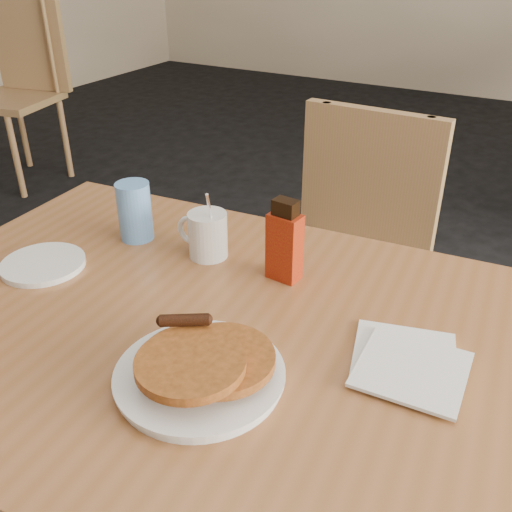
{
  "coord_description": "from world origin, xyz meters",
  "views": [
    {
      "loc": [
        0.41,
        -0.71,
        1.34
      ],
      "look_at": [
        -0.01,
        0.03,
        0.85
      ],
      "focal_mm": 40.0,
      "sensor_mm": 36.0,
      "label": 1
    }
  ],
  "objects": [
    {
      "name": "syrup_bottle",
      "position": [
        -0.01,
        0.14,
        0.83
      ],
      "size": [
        0.07,
        0.05,
        0.16
      ],
      "rotation": [
        0.0,
        0.0,
        -0.1
      ],
      "color": "maroon",
      "rests_on": "main_table"
    },
    {
      "name": "coffee_mug",
      "position": [
        -0.19,
        0.14,
        0.8
      ],
      "size": [
        0.12,
        0.08,
        0.15
      ],
      "rotation": [
        0.0,
        0.0,
        -0.28
      ],
      "color": "silver",
      "rests_on": "main_table"
    },
    {
      "name": "napkin_stack",
      "position": [
        0.28,
        0.0,
        0.76
      ],
      "size": [
        0.2,
        0.21,
        0.01
      ],
      "rotation": [
        0.0,
        0.0,
        0.25
      ],
      "color": "silver",
      "rests_on": "main_table"
    },
    {
      "name": "chair_main_far",
      "position": [
        -0.06,
        0.7,
        0.55
      ],
      "size": [
        0.43,
        0.43,
        0.92
      ],
      "rotation": [
        0.0,
        0.0,
        -0.04
      ],
      "color": "#996B48",
      "rests_on": "floor"
    },
    {
      "name": "pancake_plate",
      "position": [
        0.02,
        -0.18,
        0.77
      ],
      "size": [
        0.26,
        0.26,
        0.08
      ],
      "rotation": [
        0.0,
        0.0,
        0.13
      ],
      "color": "silver",
      "rests_on": "main_table"
    },
    {
      "name": "side_saucer",
      "position": [
        -0.45,
        -0.06,
        0.76
      ],
      "size": [
        0.2,
        0.2,
        0.01
      ],
      "primitive_type": "cylinder",
      "rotation": [
        0.0,
        0.0,
        0.23
      ],
      "color": "silver",
      "rests_on": "main_table"
    },
    {
      "name": "main_table",
      "position": [
        -0.03,
        -0.05,
        0.71
      ],
      "size": [
        1.37,
        0.98,
        0.75
      ],
      "rotation": [
        0.0,
        0.0,
        0.07
      ],
      "color": "brown",
      "rests_on": "floor"
    },
    {
      "name": "chair_wall_extra",
      "position": [
        -2.45,
        1.58,
        0.61
      ],
      "size": [
        0.55,
        0.55,
        1.02
      ],
      "rotation": [
        0.0,
        0.0,
        0.22
      ],
      "color": "#996B48",
      "rests_on": "floor"
    },
    {
      "name": "blue_tumbler",
      "position": [
        -0.37,
        0.13,
        0.81
      ],
      "size": [
        0.09,
        0.09,
        0.13
      ],
      "primitive_type": "cylinder",
      "rotation": [
        0.0,
        0.0,
        0.38
      ],
      "color": "#598ED0",
      "rests_on": "main_table"
    }
  ]
}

